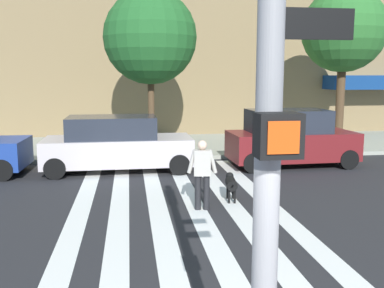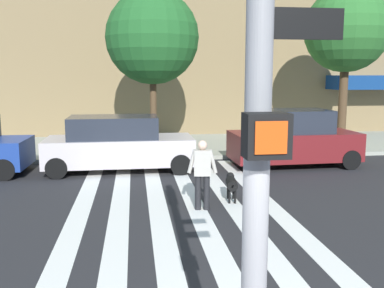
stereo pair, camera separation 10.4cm
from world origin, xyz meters
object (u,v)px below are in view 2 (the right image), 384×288
at_px(parked_car_third_in_line, 292,139).
at_px(street_tree_middle, 347,30).
at_px(parked_car_behind_first, 118,144).
at_px(dog_on_leash, 231,183).
at_px(pedestrian_dog_walker, 202,171).
at_px(street_tree_nearest, 152,38).
at_px(traffic_light_pole, 264,10).
at_px(pedestrian_bystander, 314,125).

distance_m(parked_car_third_in_line, street_tree_middle, 5.95).
bearing_deg(parked_car_behind_first, dog_on_leash, -53.15).
distance_m(parked_car_behind_first, street_tree_middle, 10.45).
distance_m(street_tree_middle, dog_on_leash, 10.34).
bearing_deg(pedestrian_dog_walker, parked_car_behind_first, 114.57).
xyz_separation_m(parked_car_third_in_line, street_tree_nearest, (-4.62, 2.87, 3.57)).
distance_m(street_tree_nearest, street_tree_middle, 7.89).
distance_m(parked_car_third_in_line, pedestrian_dog_walker, 5.94).
bearing_deg(street_tree_nearest, traffic_light_pole, -89.72).
height_order(parked_car_behind_first, parked_car_third_in_line, parked_car_third_in_line).
relative_size(parked_car_behind_first, pedestrian_bystander, 2.90).
bearing_deg(dog_on_leash, street_tree_middle, 47.92).
height_order(parked_car_third_in_line, street_tree_nearest, street_tree_nearest).
bearing_deg(dog_on_leash, traffic_light_pole, -101.38).
bearing_deg(parked_car_behind_first, parked_car_third_in_line, -0.01).
bearing_deg(dog_on_leash, parked_car_third_in_line, 52.44).
bearing_deg(traffic_light_pole, street_tree_nearest, 90.28).
bearing_deg(street_tree_nearest, pedestrian_dog_walker, -83.90).
height_order(parked_car_third_in_line, pedestrian_dog_walker, parked_car_third_in_line).
height_order(parked_car_behind_first, street_tree_nearest, street_tree_nearest).
xyz_separation_m(parked_car_behind_first, pedestrian_bystander, (7.87, 2.80, 0.19)).
relative_size(parked_car_behind_first, dog_on_leash, 4.75).
bearing_deg(pedestrian_bystander, parked_car_behind_first, -160.40).
height_order(parked_car_behind_first, dog_on_leash, parked_car_behind_first).
height_order(parked_car_third_in_line, pedestrian_bystander, parked_car_third_in_line).
bearing_deg(parked_car_behind_first, pedestrian_dog_walker, -65.43).
relative_size(traffic_light_pole, street_tree_middle, 0.89).
relative_size(parked_car_behind_first, street_tree_nearest, 0.77).
xyz_separation_m(traffic_light_pole, street_tree_middle, (7.81, 14.67, 1.39)).
distance_m(traffic_light_pole, pedestrian_bystander, 16.03).
bearing_deg(parked_car_third_in_line, street_tree_middle, 42.93).
bearing_deg(parked_car_third_in_line, street_tree_nearest, 148.18).
bearing_deg(street_tree_middle, dog_on_leash, -132.08).
bearing_deg(pedestrian_dog_walker, dog_on_leash, 37.84).
xyz_separation_m(traffic_light_pole, pedestrian_bystander, (6.51, 14.44, -2.44)).
height_order(street_tree_nearest, pedestrian_bystander, street_tree_nearest).
bearing_deg(traffic_light_pole, pedestrian_dog_walker, 84.20).
bearing_deg(parked_car_third_in_line, parked_car_behind_first, 179.99).
xyz_separation_m(parked_car_behind_first, street_tree_nearest, (1.28, 2.87, 3.63)).
height_order(dog_on_leash, pedestrian_bystander, pedestrian_bystander).
relative_size(parked_car_behind_first, street_tree_middle, 0.73).
bearing_deg(traffic_light_pole, pedestrian_bystander, 65.73).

